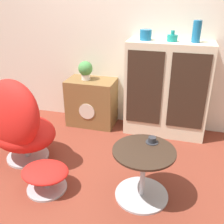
% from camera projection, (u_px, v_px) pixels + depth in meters
% --- Properties ---
extents(ground_plane, '(12.00, 12.00, 0.00)m').
position_uv_depth(ground_plane, '(88.00, 182.00, 2.51)').
color(ground_plane, brown).
extents(wall_back, '(6.40, 0.06, 2.60)m').
position_uv_depth(wall_back, '(124.00, 23.00, 3.18)').
color(wall_back, silver).
rests_on(wall_back, ground_plane).
extents(sideboard, '(0.97, 0.38, 1.15)m').
position_uv_depth(sideboard, '(166.00, 90.00, 3.16)').
color(sideboard, beige).
rests_on(sideboard, ground_plane).
extents(tv_console, '(0.62, 0.40, 0.62)m').
position_uv_depth(tv_console, '(92.00, 102.00, 3.49)').
color(tv_console, brown).
rests_on(tv_console, ground_plane).
extents(egg_chair, '(0.81, 0.76, 0.94)m').
position_uv_depth(egg_chair, '(18.00, 124.00, 2.65)').
color(egg_chair, '#B7B7BC').
rests_on(egg_chair, ground_plane).
extents(ottoman, '(0.43, 0.37, 0.23)m').
position_uv_depth(ottoman, '(45.00, 174.00, 2.36)').
color(ottoman, '#B7B7BC').
rests_on(ottoman, ground_plane).
extents(coffee_table, '(0.53, 0.53, 0.48)m').
position_uv_depth(coffee_table, '(143.00, 173.00, 2.24)').
color(coffee_table, '#B7B7BC').
rests_on(coffee_table, ground_plane).
extents(vase_leftmost, '(0.13, 0.13, 0.12)m').
position_uv_depth(vase_leftmost, '(146.00, 35.00, 2.96)').
color(vase_leftmost, '#196699').
rests_on(vase_leftmost, sideboard).
extents(vase_inner_left, '(0.12, 0.12, 0.12)m').
position_uv_depth(vase_inner_left, '(172.00, 38.00, 2.90)').
color(vase_inner_left, teal).
rests_on(vase_inner_left, sideboard).
extents(vase_inner_right, '(0.09, 0.09, 0.23)m').
position_uv_depth(vase_inner_right, '(197.00, 31.00, 2.81)').
color(vase_inner_right, '#196699').
rests_on(vase_inner_right, sideboard).
extents(potted_plant, '(0.18, 0.18, 0.24)m').
position_uv_depth(potted_plant, '(85.00, 69.00, 3.32)').
color(potted_plant, silver).
rests_on(potted_plant, tv_console).
extents(teacup, '(0.11, 0.11, 0.05)m').
position_uv_depth(teacup, '(152.00, 140.00, 2.24)').
color(teacup, '#2D2D33').
rests_on(teacup, coffee_table).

